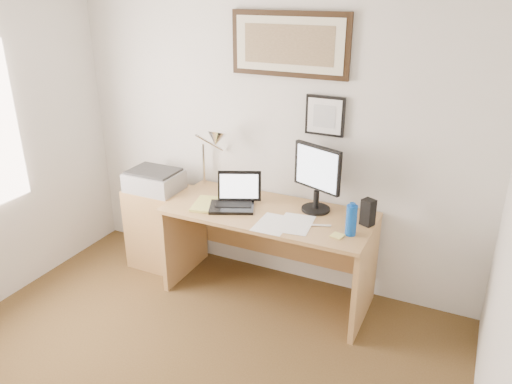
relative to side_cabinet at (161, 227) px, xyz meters
The scene contains 17 objects.
wall_back 1.32m from the side_cabinet, 19.18° to the left, with size 3.50×0.02×2.50m, color silver.
side_cabinet is the anchor object (origin of this frame).
water_bottle 1.81m from the side_cabinet, ahead, with size 0.08×0.08×0.22m, color #0C46A7.
bottle_cap 1.85m from the side_cabinet, ahead, with size 0.04×0.04×0.02m, color #0C46A7.
speaker 1.87m from the side_cabinet, ahead, with size 0.09×0.08×0.20m, color black.
paper_sheet_a 1.27m from the side_cabinet, 11.26° to the right, with size 0.23×0.33×0.00m, color white.
paper_sheet_b 1.40m from the side_cabinet, ahead, with size 0.23×0.33×0.00m, color white.
sticky_pad 1.73m from the side_cabinet, ahead, with size 0.08×0.08×0.01m, color #E9DE6E.
marker_pen 1.57m from the side_cabinet, ahead, with size 0.02×0.02×0.14m, color white.
book 0.66m from the side_cabinet, 20.56° to the right, with size 0.22×0.30×0.02m, color #D6D364.
desk 1.08m from the side_cabinet, ahead, with size 1.60×0.70×0.75m.
laptop 0.91m from the side_cabinet, ahead, with size 0.41×0.42×0.26m.
lcd_monitor 1.55m from the side_cabinet, ahead, with size 0.40×0.22×0.52m.
printer 0.45m from the side_cabinet, 100.10° to the right, with size 0.44×0.34×0.18m.
desk_lamp 0.98m from the side_cabinet, 14.38° to the left, with size 0.29×0.27×0.53m.
picture_large 1.93m from the side_cabinet, 15.25° to the left, with size 0.92×0.04×0.47m.
picture_small 1.77m from the side_cabinet, 12.05° to the left, with size 0.30×0.03×0.30m.
Camera 1 is at (1.54, -1.54, 2.36)m, focal length 35.00 mm.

